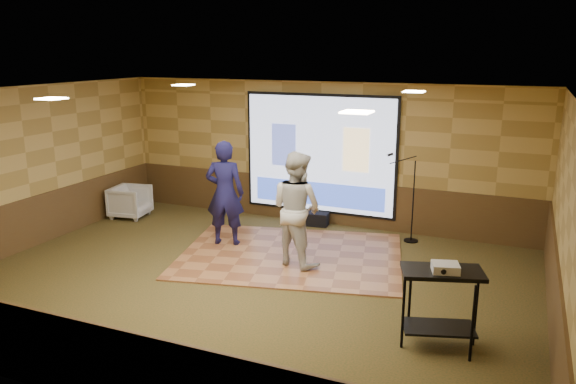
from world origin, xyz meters
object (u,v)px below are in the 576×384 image
at_px(projector_screen, 319,155).
at_px(player_right, 296,208).
at_px(duffel_bag, 318,219).
at_px(av_table, 441,292).
at_px(projector, 445,268).
at_px(dance_floor, 291,255).
at_px(player_left, 225,193).
at_px(mic_stand, 409,217).
at_px(banquet_chair, 130,202).

height_order(projector_screen, player_right, projector_screen).
bearing_deg(duffel_bag, av_table, -52.91).
xyz_separation_m(av_table, projector, (0.04, -0.05, 0.35)).
xyz_separation_m(dance_floor, player_right, (0.25, -0.35, 1.00)).
xyz_separation_m(projector_screen, dance_floor, (0.22, -2.08, -1.46)).
distance_m(player_left, mic_stand, 3.58).
xyz_separation_m(mic_stand, duffel_bag, (-1.97, 0.24, -0.36)).
bearing_deg(projector_screen, banquet_chair, -162.96).
distance_m(player_right, banquet_chair, 4.68).
relative_size(av_table, projector, 3.25).
height_order(av_table, mic_stand, mic_stand).
height_order(projector_screen, av_table, projector_screen).
bearing_deg(dance_floor, player_left, 176.52).
relative_size(player_right, banquet_chair, 2.55).
xyz_separation_m(player_left, banquet_chair, (-2.85, 0.77, -0.67)).
xyz_separation_m(projector_screen, banquet_chair, (-4.00, -1.23, -1.12)).
bearing_deg(player_right, projector, 164.18).
bearing_deg(projector_screen, duffel_bag, -74.53).
bearing_deg(banquet_chair, projector, -122.40).
bearing_deg(banquet_chair, mic_stand, -91.36).
relative_size(mic_stand, duffel_bag, 3.89).
height_order(dance_floor, projector, projector).
bearing_deg(player_left, duffel_bag, -139.39).
xyz_separation_m(banquet_chair, duffel_bag, (4.05, 1.04, -0.21)).
height_order(player_left, av_table, player_left).
height_order(projector, mic_stand, mic_stand).
distance_m(player_left, av_table, 4.89).
bearing_deg(dance_floor, projector, -37.28).
distance_m(projector_screen, player_right, 2.52).
bearing_deg(mic_stand, player_right, -150.26).
height_order(projector_screen, mic_stand, projector_screen).
distance_m(dance_floor, duffel_bag, 1.91).
relative_size(player_left, player_right, 1.01).
xyz_separation_m(player_left, av_table, (4.31, -2.30, -0.29)).
bearing_deg(projector, projector_screen, 110.24).
distance_m(projector_screen, av_table, 5.38).
distance_m(av_table, duffel_bag, 5.18).
bearing_deg(player_left, dance_floor, 160.74).
distance_m(projector, mic_stand, 4.13).
bearing_deg(duffel_bag, player_left, -123.61).
relative_size(player_left, mic_stand, 1.15).
bearing_deg(projector_screen, mic_stand, -11.83).
height_order(dance_floor, duffel_bag, duffel_bag).
bearing_deg(projector, duffel_bag, 111.00).
bearing_deg(banquet_chair, player_right, -114.02).
distance_m(player_right, projector, 3.33).
relative_size(dance_floor, projector, 12.38).
bearing_deg(dance_floor, duffel_bag, 95.18).
xyz_separation_m(dance_floor, player_left, (-1.38, 0.08, 1.01)).
relative_size(projector, duffel_bag, 0.71).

